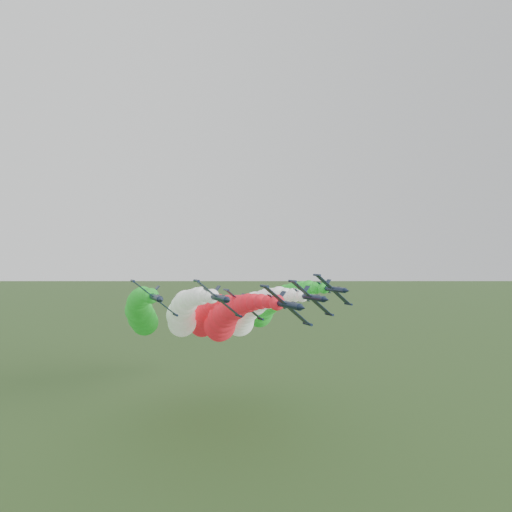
# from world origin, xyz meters

# --- Properties ---
(ground) EXTENTS (3000.00, 3000.00, 0.00)m
(ground) POSITION_xyz_m (0.00, 0.00, 0.00)
(ground) COLOR #385B28
(ground) RESTS_ON ground
(jet_lead) EXTENTS (18.53, 77.74, 21.37)m
(jet_lead) POSITION_xyz_m (-2.61, 41.15, 32.55)
(jet_lead) COLOR black
(jet_lead) RESTS_ON ground
(jet_inner_left) EXTENTS (18.79, 78.01, 21.63)m
(jet_inner_left) POSITION_xyz_m (-11.49, 51.94, 33.33)
(jet_inner_left) COLOR black
(jet_inner_left) RESTS_ON ground
(jet_inner_right) EXTENTS (19.13, 78.34, 21.97)m
(jet_inner_right) POSITION_xyz_m (7.50, 50.29, 32.82)
(jet_inner_right) COLOR black
(jet_inner_right) RESTS_ON ground
(jet_outer_left) EXTENTS (18.71, 77.92, 21.55)m
(jet_outer_left) POSITION_xyz_m (-22.01, 59.72, 33.20)
(jet_outer_left) COLOR black
(jet_outer_left) RESTS_ON ground
(jet_outer_right) EXTENTS (18.92, 78.14, 21.76)m
(jet_outer_right) POSITION_xyz_m (19.37, 61.42, 33.56)
(jet_outer_right) COLOR black
(jet_outer_right) RESTS_ON ground
(jet_trail) EXTENTS (18.93, 78.14, 21.77)m
(jet_trail) POSITION_xyz_m (0.05, 68.68, 30.08)
(jet_trail) COLOR black
(jet_trail) RESTS_ON ground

